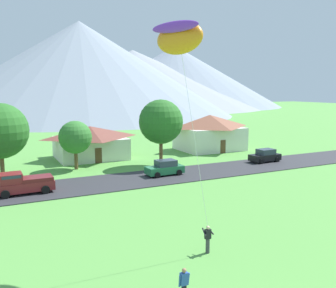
# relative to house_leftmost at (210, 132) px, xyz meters

# --- Properties ---
(road_strip) EXTENTS (160.00, 7.08, 0.08)m
(road_strip) POSITION_rel_house_leftmost_xyz_m (-22.12, -13.18, -2.83)
(road_strip) COLOR #2D2D33
(road_strip) RESTS_ON ground
(mountain_central_ridge) EXTENTS (109.61, 109.61, 33.49)m
(mountain_central_ridge) POSITION_rel_house_leftmost_xyz_m (0.09, 86.78, 13.87)
(mountain_central_ridge) COLOR gray
(mountain_central_ridge) RESTS_ON ground
(mountain_east_ridge) EXTENTS (114.55, 114.55, 32.74)m
(mountain_east_ridge) POSITION_rel_house_leftmost_xyz_m (63.17, 134.07, 13.50)
(mountain_east_ridge) COLOR gray
(mountain_east_ridge) RESTS_ON ground
(mountain_far_east_ridge) EXTENTS (133.89, 133.89, 29.18)m
(mountain_far_east_ridge) POSITION_rel_house_leftmost_xyz_m (37.83, 132.43, 11.72)
(mountain_far_east_ridge) COLOR #8E939E
(mountain_far_east_ridge) RESTS_ON ground
(house_leftmost) EXTENTS (10.23, 8.06, 5.54)m
(house_leftmost) POSITION_rel_house_leftmost_xyz_m (0.00, 0.00, 0.00)
(house_leftmost) COLOR silver
(house_leftmost) RESTS_ON ground
(house_left_center) EXTENTS (9.75, 8.59, 4.48)m
(house_left_center) POSITION_rel_house_leftmost_xyz_m (-18.82, 1.26, -0.55)
(house_left_center) COLOR silver
(house_left_center) RESTS_ON ground
(tree_near_left) EXTENTS (5.87, 5.87, 8.19)m
(tree_near_left) POSITION_rel_house_leftmost_xyz_m (-30.41, -6.91, 2.38)
(tree_near_left) COLOR brown
(tree_near_left) RESTS_ON ground
(tree_left_of_center) EXTENTS (5.49, 5.49, 8.33)m
(tree_left_of_center) POSITION_rel_house_leftmost_xyz_m (-12.28, -7.94, 2.70)
(tree_left_of_center) COLOR brown
(tree_left_of_center) RESTS_ON ground
(tree_right_of_center) EXTENTS (3.93, 3.93, 5.86)m
(tree_right_of_center) POSITION_rel_house_leftmost_xyz_m (-22.23, -5.08, 1.00)
(tree_right_of_center) COLOR brown
(tree_right_of_center) RESTS_ON ground
(parked_car_black_mid_west) EXTENTS (4.25, 2.17, 1.68)m
(parked_car_black_mid_west) POSITION_rel_house_leftmost_xyz_m (1.02, -11.90, -2.00)
(parked_car_black_mid_west) COLOR black
(parked_car_black_mid_west) RESTS_ON road_strip
(parked_car_green_mid_east) EXTENTS (4.25, 2.17, 1.68)m
(parked_car_green_mid_east) POSITION_rel_house_leftmost_xyz_m (-14.08, -12.79, -2.00)
(parked_car_green_mid_east) COLOR #237042
(parked_car_green_mid_east) RESTS_ON road_strip
(pickup_truck_maroon_east_side) EXTENTS (5.23, 2.39, 1.99)m
(pickup_truck_maroon_east_side) POSITION_rel_house_leftmost_xyz_m (-29.01, -13.65, -1.81)
(pickup_truck_maroon_east_side) COLOR maroon
(pickup_truck_maroon_east_side) RESTS_ON road_strip
(kite_flyer_with_kite) EXTENTS (2.91, 3.38, 13.41)m
(kite_flyer_with_kite) POSITION_rel_house_leftmost_xyz_m (-21.69, -30.37, 9.37)
(kite_flyer_with_kite) COLOR #3D3D42
(kite_flyer_with_kite) RESTS_ON ground
(watcher_person) EXTENTS (0.56, 0.24, 1.68)m
(watcher_person) POSITION_rel_house_leftmost_xyz_m (-24.08, -35.40, -1.99)
(watcher_person) COLOR black
(watcher_person) RESTS_ON ground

